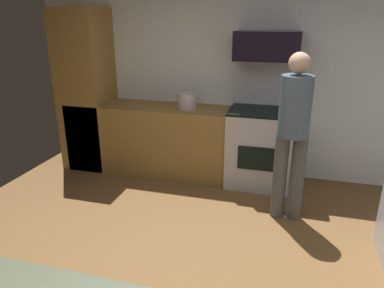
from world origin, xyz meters
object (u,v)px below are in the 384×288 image
object	(u,v)px
stock_pot	(187,101)
microwave	(267,46)
oven_range	(260,144)
person_cook	(293,130)

from	to	relation	value
stock_pot	microwave	bearing A→B (deg)	4.90
oven_range	stock_pot	size ratio (longest dim) A/B	6.10
oven_range	person_cook	world-z (taller)	person_cook
oven_range	microwave	world-z (taller)	microwave
microwave	person_cook	bearing A→B (deg)	-66.88
person_cook	microwave	bearing A→B (deg)	113.12
microwave	person_cook	xyz separation A→B (m)	(0.36, -0.85, -0.72)
stock_pot	oven_range	bearing A→B (deg)	-0.36
person_cook	stock_pot	world-z (taller)	person_cook
person_cook	stock_pot	xyz separation A→B (m)	(-1.30, 0.77, 0.05)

